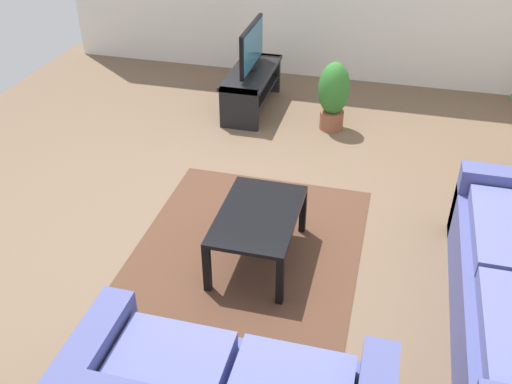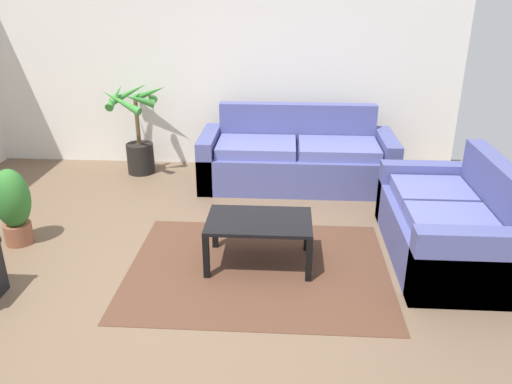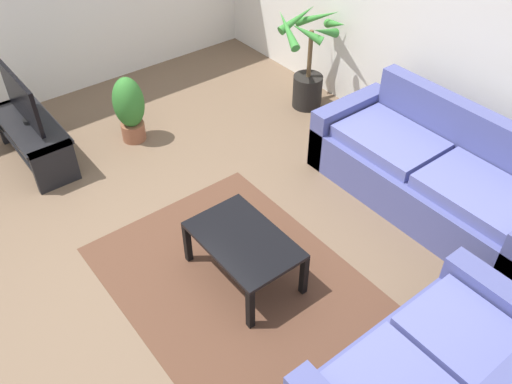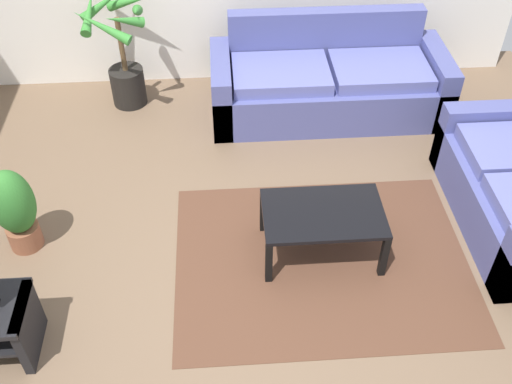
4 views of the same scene
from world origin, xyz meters
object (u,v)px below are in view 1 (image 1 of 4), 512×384
at_px(tv, 252,47).
at_px(potted_plant_small, 334,94).
at_px(tv_stand, 252,84).
at_px(coffee_table, 258,220).

xyz_separation_m(tv, potted_plant_small, (0.26, 0.94, -0.33)).
bearing_deg(tv_stand, coffee_table, 15.86).
relative_size(tv_stand, coffee_table, 1.24).
relative_size(tv, coffee_table, 0.94).
bearing_deg(coffee_table, tv_stand, -164.14).
bearing_deg(tv_stand, potted_plant_small, 74.36).
bearing_deg(coffee_table, tv, -164.20).
bearing_deg(tv, coffee_table, 15.80).
height_order(coffee_table, potted_plant_small, potted_plant_small).
bearing_deg(tv_stand, tv, 90.31).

